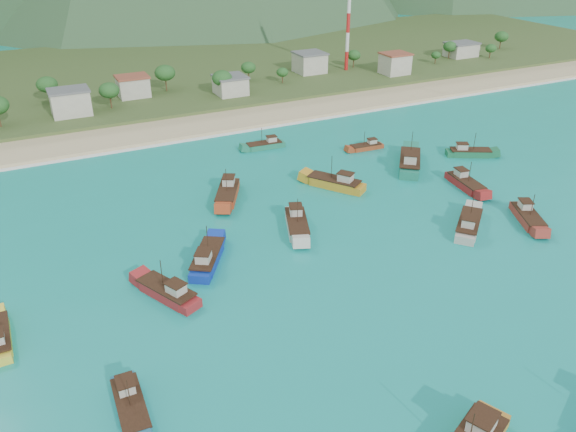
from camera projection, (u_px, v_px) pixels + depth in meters
name	position (u px, v px, depth m)	size (l,w,h in m)	color
ground	(362.00, 279.00, 84.68)	(600.00, 600.00, 0.00)	#0C7D85
beach	(198.00, 125.00, 147.22)	(400.00, 18.00, 1.20)	beige
land	(143.00, 74.00, 195.51)	(400.00, 110.00, 2.40)	#385123
surf_line	(210.00, 136.00, 139.70)	(400.00, 2.50, 0.08)	white
village	(186.00, 84.00, 165.40)	(212.95, 30.19, 7.35)	beige
vegetation	(153.00, 87.00, 161.55)	(275.75, 25.58, 8.19)	#235623
radio_tower	(349.00, 13.00, 185.16)	(1.20, 1.20, 37.30)	red
boat_0	(527.00, 217.00, 100.43)	(7.35, 10.68, 6.14)	maroon
boat_2	(131.00, 407.00, 61.71)	(3.14, 9.83, 5.76)	#236C90
boat_5	(410.00, 163.00, 121.76)	(11.85, 13.49, 8.23)	#177058
boat_6	(366.00, 147.00, 131.73)	(8.30, 2.91, 4.82)	#9B3C1D
boat_11	(465.00, 184.00, 113.09)	(4.59, 10.89, 6.23)	maroon
boat_13	(207.00, 259.00, 88.07)	(8.86, 11.35, 6.68)	#0F2FA4
boat_14	(469.00, 225.00, 97.69)	(10.82, 10.03, 6.74)	#AAA59A
boat_17	(297.00, 224.00, 97.94)	(7.16, 11.75, 6.68)	beige
boat_18	(168.00, 293.00, 80.26)	(7.51, 11.07, 6.35)	maroon
boat_19	(265.00, 146.00, 132.26)	(9.42, 3.38, 5.47)	#1C7355
boat_20	(469.00, 153.00, 127.93)	(10.33, 7.40, 5.98)	#17643F
boat_22	(228.00, 194.00, 108.71)	(8.57, 11.92, 6.90)	#AE3B1B
boat_27	(335.00, 183.00, 112.89)	(9.61, 11.79, 7.02)	#C18820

